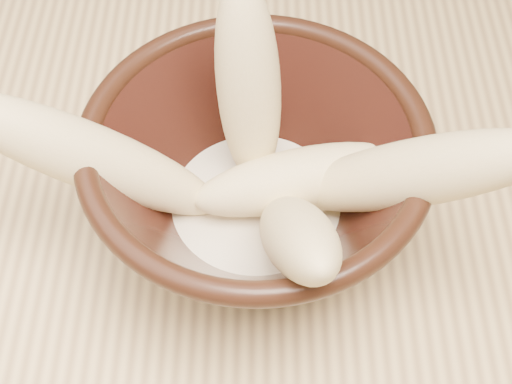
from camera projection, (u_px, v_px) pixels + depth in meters
table at (40, 235)px, 0.65m from camera, size 1.20×0.80×0.75m
bowl at (256, 183)px, 0.49m from camera, size 0.23×0.23×0.13m
milk_puddle at (256, 208)px, 0.52m from camera, size 0.13×0.13×0.02m
banana_upright at (249, 88)px, 0.47m from camera, size 0.06×0.09×0.17m
banana_left at (94, 158)px, 0.46m from camera, size 0.18×0.06×0.16m
banana_right at (407, 174)px, 0.44m from camera, size 0.18×0.12×0.17m
banana_across at (296, 179)px, 0.49m from camera, size 0.15×0.07×0.05m
banana_front at (297, 237)px, 0.43m from camera, size 0.06×0.15×0.14m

